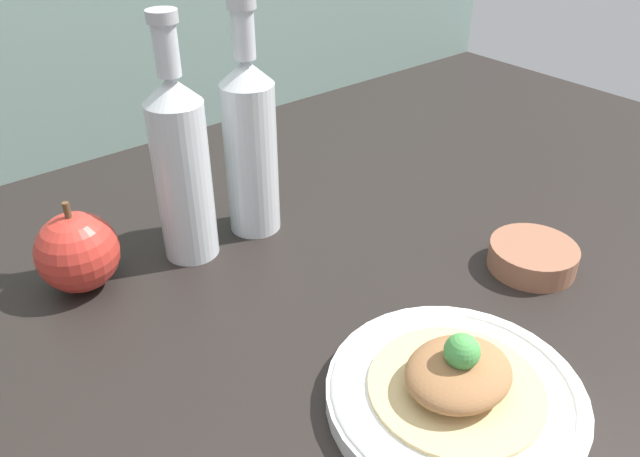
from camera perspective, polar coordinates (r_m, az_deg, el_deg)
name	(u,v)px	position (r cm, az deg, el deg)	size (l,w,h in cm)	color
ground_plane	(286,364)	(62.81, -3.11, -12.24)	(180.00, 110.00, 4.00)	black
plate	(455,395)	(56.90, 12.23, -14.62)	(22.39, 22.39, 2.13)	white
plated_food	(458,375)	(55.23, 12.51, -12.95)	(15.15, 15.15, 5.94)	#D6BC7F
cider_bottle_left	(182,165)	(70.12, -12.54, 5.69)	(6.27, 6.27, 27.94)	silver
cider_bottle_right	(250,143)	(74.05, -6.39, 7.76)	(6.27, 6.27, 27.94)	silver
apple	(78,252)	(71.26, -21.29, -2.02)	(8.80, 8.80, 10.48)	red
dipping_bowl	(533,257)	(74.80, 18.86, -2.46)	(9.83, 9.83, 2.97)	#996047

